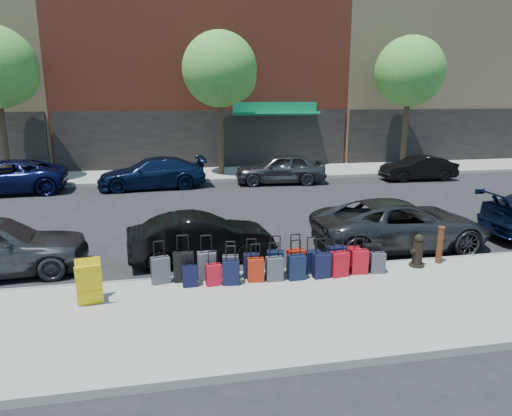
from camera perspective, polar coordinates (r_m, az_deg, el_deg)
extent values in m
plane|color=black|center=(15.33, -1.95, -2.18)|extent=(120.00, 120.00, 0.00)
cube|color=gray|center=(9.35, 4.54, -12.64)|extent=(60.00, 4.00, 0.15)
cube|color=gray|center=(25.00, -5.61, 4.26)|extent=(60.00, 4.00, 0.15)
cube|color=gray|center=(11.14, 1.75, -8.10)|extent=(60.00, 0.08, 0.15)
cube|color=gray|center=(23.02, -5.12, 3.43)|extent=(60.00, 0.08, 0.15)
cube|color=maroon|center=(33.13, -7.52, 23.83)|extent=(17.00, 12.00, 20.00)
cube|color=black|center=(26.72, -6.10, 8.38)|extent=(16.66, 0.15, 3.40)
cube|color=#0B6941|center=(26.91, 2.57, 11.69)|extent=(5.00, 0.91, 0.27)
cube|color=#0B6941|center=(27.19, 2.43, 12.45)|extent=(5.00, 0.10, 0.60)
cube|color=#9E8661|center=(37.64, 19.44, 20.45)|extent=(15.00, 12.00, 18.00)
cube|color=black|center=(32.30, 23.79, 8.25)|extent=(14.70, 0.15, 3.40)
cylinder|color=black|center=(25.30, -29.05, 8.36)|extent=(0.30, 0.30, 4.80)
sphere|color=#317727|center=(25.08, -28.42, 14.36)|extent=(2.58, 2.58, 2.58)
cylinder|color=black|center=(24.27, -4.44, 9.88)|extent=(0.30, 0.30, 4.80)
sphere|color=#317727|center=(24.24, -4.58, 16.90)|extent=(3.80, 3.80, 3.80)
sphere|color=#317727|center=(24.30, -3.10, 16.02)|extent=(2.58, 2.58, 2.58)
cylinder|color=black|center=(27.53, 18.15, 9.72)|extent=(0.30, 0.30, 4.80)
sphere|color=#317727|center=(27.51, 18.64, 15.89)|extent=(3.80, 3.80, 3.80)
sphere|color=#317727|center=(27.79, 19.69, 14.99)|extent=(2.58, 2.58, 2.58)
cube|color=#3F3F44|center=(10.49, -11.85, -7.62)|extent=(0.44, 0.30, 0.61)
cylinder|color=black|center=(10.27, -12.03, -4.21)|extent=(0.23, 0.08, 0.03)
cube|color=black|center=(10.50, -9.03, -7.29)|extent=(0.45, 0.26, 0.67)
cylinder|color=black|center=(10.26, -9.19, -3.53)|extent=(0.25, 0.04, 0.03)
cube|color=#3F3F45|center=(10.53, -6.14, -7.19)|extent=(0.43, 0.24, 0.65)
cylinder|color=black|center=(10.30, -6.24, -3.56)|extent=(0.24, 0.04, 0.03)
cube|color=#37373C|center=(10.56, -3.19, -7.37)|extent=(0.39, 0.25, 0.54)
cylinder|color=black|center=(10.36, -3.24, -4.34)|extent=(0.21, 0.06, 0.03)
cube|color=black|center=(10.58, -0.54, -7.21)|extent=(0.40, 0.24, 0.57)
cylinder|color=black|center=(10.38, -0.55, -4.04)|extent=(0.21, 0.05, 0.03)
cube|color=black|center=(10.73, 2.43, -6.88)|extent=(0.42, 0.28, 0.59)
cylinder|color=black|center=(10.52, 2.47, -3.63)|extent=(0.22, 0.07, 0.03)
cube|color=#A3190A|center=(10.82, 4.99, -6.69)|extent=(0.41, 0.25, 0.60)
cylinder|color=black|center=(10.61, 5.06, -3.41)|extent=(0.23, 0.05, 0.03)
cube|color=black|center=(10.93, 7.03, -6.69)|extent=(0.38, 0.24, 0.54)
cylinder|color=black|center=(10.74, 7.12, -3.75)|extent=(0.20, 0.06, 0.03)
cube|color=black|center=(11.10, 10.07, -6.28)|extent=(0.42, 0.25, 0.62)
cylinder|color=black|center=(10.89, 10.21, -2.98)|extent=(0.23, 0.04, 0.03)
cube|color=#9F0A11|center=(11.30, 11.84, -6.15)|extent=(0.40, 0.27, 0.56)
cylinder|color=black|center=(11.11, 12.00, -3.20)|extent=(0.21, 0.07, 0.03)
cube|color=black|center=(11.45, 14.27, -5.88)|extent=(0.42, 0.24, 0.61)
cylinder|color=black|center=(11.25, 14.47, -2.71)|extent=(0.23, 0.04, 0.03)
cube|color=black|center=(10.23, -8.25, -8.43)|extent=(0.33, 0.20, 0.47)
cylinder|color=black|center=(10.05, -8.36, -5.72)|extent=(0.18, 0.04, 0.03)
cube|color=#B50B1E|center=(10.23, -5.34, -8.30)|extent=(0.35, 0.24, 0.49)
cylinder|color=black|center=(10.04, -5.40, -5.50)|extent=(0.19, 0.06, 0.03)
cube|color=black|center=(10.23, -3.15, -8.07)|extent=(0.40, 0.27, 0.55)
cylinder|color=black|center=(10.02, -3.20, -4.90)|extent=(0.21, 0.07, 0.03)
cube|color=#9D1C0A|center=(10.38, -0.05, -7.75)|extent=(0.38, 0.24, 0.54)
cylinder|color=black|center=(10.17, -0.05, -4.67)|extent=(0.21, 0.05, 0.03)
cube|color=#3F3E44|center=(10.42, 2.31, -7.62)|extent=(0.38, 0.23, 0.55)
cylinder|color=black|center=(10.22, 2.34, -4.48)|extent=(0.21, 0.04, 0.03)
cube|color=black|center=(10.52, 5.07, -7.39)|extent=(0.41, 0.25, 0.58)
cylinder|color=black|center=(10.31, 5.14, -4.14)|extent=(0.22, 0.05, 0.03)
cube|color=black|center=(10.68, 8.19, -7.14)|extent=(0.41, 0.27, 0.58)
cylinder|color=black|center=(10.47, 8.31, -3.93)|extent=(0.22, 0.06, 0.03)
cube|color=#A60A17|center=(10.82, 10.37, -6.92)|extent=(0.42, 0.28, 0.59)
cylinder|color=black|center=(10.62, 10.52, -3.70)|extent=(0.22, 0.06, 0.03)
cube|color=#AA0B17|center=(11.08, 12.75, -6.56)|extent=(0.40, 0.25, 0.58)
cylinder|color=black|center=(10.87, 12.92, -3.45)|extent=(0.22, 0.04, 0.03)
cube|color=#38393D|center=(11.23, 14.96, -6.63)|extent=(0.36, 0.23, 0.50)
cylinder|color=black|center=(11.05, 15.13, -4.01)|extent=(0.19, 0.05, 0.03)
cylinder|color=black|center=(12.02, 19.43, -6.71)|extent=(0.37, 0.37, 0.06)
cylinder|color=black|center=(11.91, 19.55, -5.28)|extent=(0.24, 0.24, 0.57)
sphere|color=black|center=(11.81, 19.69, -3.65)|extent=(0.22, 0.22, 0.22)
cylinder|color=black|center=(11.89, 19.58, -5.01)|extent=(0.42, 0.21, 0.10)
cylinder|color=#38190C|center=(12.30, 22.00, -4.34)|extent=(0.15, 0.15, 0.92)
cylinder|color=#38190C|center=(12.17, 22.20, -2.28)|extent=(0.17, 0.17, 0.04)
cube|color=#DDB80C|center=(9.70, -20.12, -9.09)|extent=(0.53, 0.30, 0.89)
cube|color=#DDB80C|center=(10.00, -20.15, -8.39)|extent=(0.53, 0.30, 0.89)
cube|color=#DDB80C|center=(9.90, -20.07, -9.46)|extent=(0.54, 0.40, 0.02)
imported|color=black|center=(12.05, -6.86, -3.70)|extent=(3.89, 1.69, 1.25)
imported|color=#2E2E30|center=(13.58, 17.57, -1.93)|extent=(4.99, 2.34, 1.38)
imported|color=#0C0F35|center=(22.98, -29.11, 3.38)|extent=(5.54, 2.97, 1.48)
imported|color=#0B1632|center=(21.86, -12.84, 4.29)|extent=(5.08, 2.38, 1.43)
imported|color=#343436|center=(22.48, 3.05, 4.96)|extent=(4.54, 2.15, 1.50)
imported|color=black|center=(24.82, 19.61, 4.73)|extent=(3.83, 1.45, 1.25)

